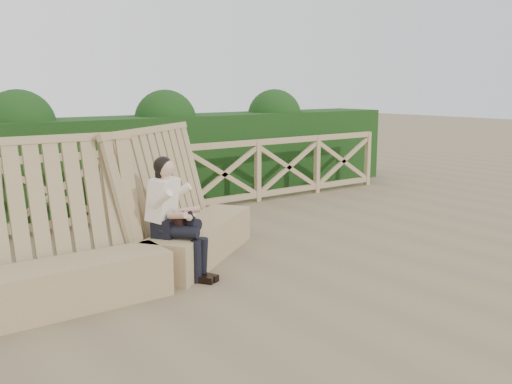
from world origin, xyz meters
TOP-DOWN VIEW (x-y plane):
  - ground at (0.00, 0.00)m, footprint 60.00×60.00m
  - bench at (-1.43, 1.00)m, footprint 3.90×1.84m
  - woman at (-1.04, 0.83)m, footprint 0.59×0.79m
  - guardrail at (0.00, 3.50)m, footprint 10.10×0.09m
  - hedge at (0.00, 4.70)m, footprint 12.00×1.20m

SIDE VIEW (x-z plane):
  - ground at x=0.00m, z-range 0.00..0.00m
  - bench at x=-1.43m, z-range -0.39..1.18m
  - guardrail at x=0.00m, z-range 0.00..1.10m
  - woman at x=-1.04m, z-range 0.06..1.36m
  - hedge at x=0.00m, z-range 0.00..1.50m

